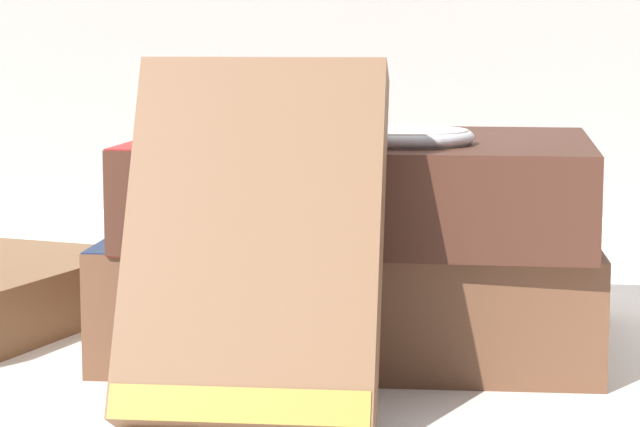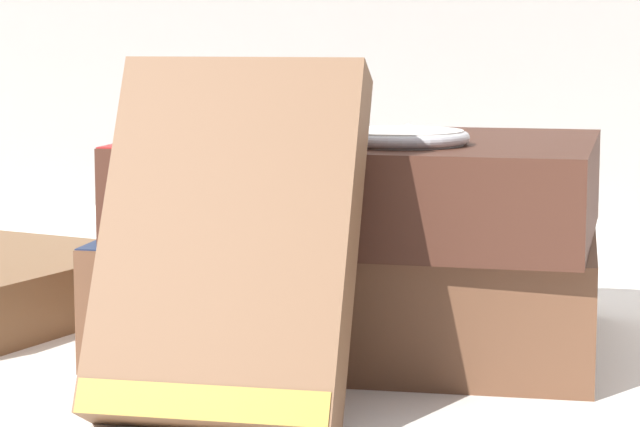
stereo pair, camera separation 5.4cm
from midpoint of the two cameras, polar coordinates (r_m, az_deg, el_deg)
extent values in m
plane|color=white|center=(0.59, -7.07, -5.75)|extent=(3.00, 3.00, 0.00)
cube|color=brown|center=(0.59, -1.15, -3.11)|extent=(0.21, 0.16, 0.05)
cube|color=navy|center=(0.61, -10.18, -2.90)|extent=(0.01, 0.15, 0.05)
cube|color=#422319|center=(0.58, -0.67, 1.19)|extent=(0.19, 0.16, 0.04)
cube|color=#B22323|center=(0.60, -9.14, 1.31)|extent=(0.02, 0.15, 0.04)
cube|color=brown|center=(0.47, -6.10, -1.19)|extent=(0.09, 0.08, 0.13)
cube|color=olive|center=(0.46, -6.74, -8.42)|extent=(0.09, 0.02, 0.02)
cylinder|color=silver|center=(0.54, 0.72, 3.29)|extent=(0.05, 0.05, 0.01)
torus|color=silver|center=(0.54, 0.72, 3.29)|extent=(0.06, 0.06, 0.01)
sphere|color=silver|center=(0.57, 1.01, 3.51)|extent=(0.01, 0.01, 0.01)
torus|color=#4C3828|center=(0.77, -6.47, -2.43)|extent=(0.05, 0.05, 0.00)
torus|color=#4C3828|center=(0.75, -2.50, -2.61)|extent=(0.05, 0.05, 0.00)
cylinder|color=#4C3828|center=(0.76, -4.51, -2.52)|extent=(0.01, 0.00, 0.00)
camera|label=1|loc=(0.03, -92.75, -0.38)|focal=75.00mm
camera|label=2|loc=(0.03, 87.25, 0.38)|focal=75.00mm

